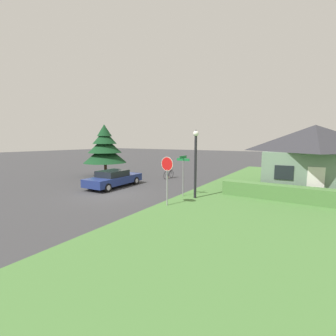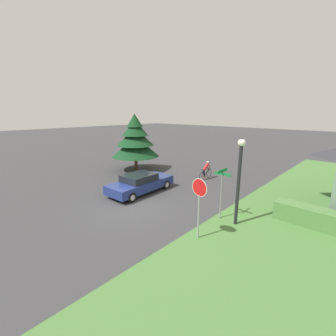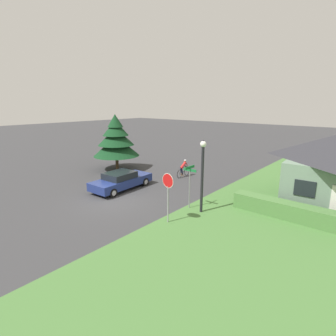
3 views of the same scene
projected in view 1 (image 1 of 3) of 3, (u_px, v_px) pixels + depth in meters
ground_plane at (110, 194)px, 15.11m from camera, size 140.00×140.00×0.00m
grass_verge_right at (325, 208)px, 12.03m from camera, size 16.00×36.00×0.01m
cottage_house at (313, 157)px, 15.78m from camera, size 7.05×6.31×4.73m
hedge_row at (297, 194)px, 13.08m from camera, size 8.61×0.90×0.91m
sedan_left_lane at (114, 179)px, 17.44m from camera, size 2.15×4.83×1.30m
cyclist at (169, 171)px, 21.36m from camera, size 0.44×1.81×1.48m
stop_sign at (167, 171)px, 12.23m from camera, size 0.77×0.09×2.70m
street_lamp at (196, 156)px, 13.75m from camera, size 0.35×0.35×4.25m
street_name_sign at (183, 168)px, 14.35m from camera, size 0.90×0.90×2.62m
conifer_tall_near at (105, 148)px, 22.79m from camera, size 4.27×4.27×5.22m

